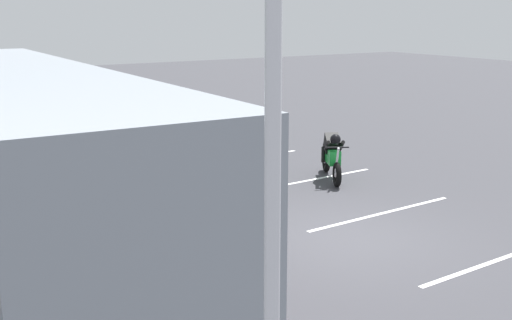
% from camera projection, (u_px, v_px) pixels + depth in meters
% --- Properties ---
extents(ground_plane, '(80.00, 80.00, 0.00)m').
position_uv_depth(ground_plane, '(344.00, 238.00, 11.80)').
color(ground_plane, '#38383D').
extents(tour_bus, '(11.55, 2.84, 3.25)m').
position_uv_depth(tour_bus, '(23.00, 170.00, 10.14)').
color(tour_bus, '#8C939E').
rests_on(tour_bus, ground_plane).
extents(spectator_far_left, '(0.58, 0.35, 1.82)m').
position_uv_depth(spectator_far_left, '(200.00, 183.00, 11.43)').
color(spectator_far_left, black).
rests_on(spectator_far_left, ground_plane).
extents(spectator_left, '(0.58, 0.37, 1.73)m').
position_uv_depth(spectator_left, '(174.00, 177.00, 12.14)').
color(spectator_left, black).
rests_on(spectator_left, ground_plane).
extents(spectator_centre, '(0.57, 0.32, 1.70)m').
position_uv_depth(spectator_centre, '(159.00, 166.00, 13.04)').
color(spectator_centre, '#473823').
rests_on(spectator_centre, ground_plane).
extents(parked_motorcycle_silver, '(2.05, 0.60, 0.99)m').
position_uv_depth(parked_motorcycle_silver, '(105.00, 194.00, 12.95)').
color(parked_motorcycle_silver, black).
rests_on(parked_motorcycle_silver, ground_plane).
extents(stunt_motorcycle, '(1.87, 1.10, 1.23)m').
position_uv_depth(stunt_motorcycle, '(332.00, 156.00, 15.78)').
color(stunt_motorcycle, black).
rests_on(stunt_motorcycle, ground_plane).
extents(flagpole, '(0.78, 0.36, 5.80)m').
position_uv_depth(flagpole, '(268.00, 273.00, 3.15)').
color(flagpole, silver).
rests_on(flagpole, ground_plane).
extents(bay_line_b, '(0.26, 4.11, 0.01)m').
position_uv_depth(bay_line_b, '(502.00, 258.00, 10.83)').
color(bay_line_b, white).
rests_on(bay_line_b, ground_plane).
extents(bay_line_c, '(0.25, 4.00, 0.01)m').
position_uv_depth(bay_line_c, '(382.00, 213.00, 13.24)').
color(bay_line_c, white).
rests_on(bay_line_c, ground_plane).
extents(bay_line_d, '(0.28, 4.64, 0.01)m').
position_uv_depth(bay_line_d, '(299.00, 182.00, 15.65)').
color(bay_line_d, white).
rests_on(bay_line_d, ground_plane).
extents(bay_line_e, '(0.26, 4.06, 0.01)m').
position_uv_depth(bay_line_e, '(238.00, 159.00, 18.06)').
color(bay_line_e, white).
rests_on(bay_line_e, ground_plane).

